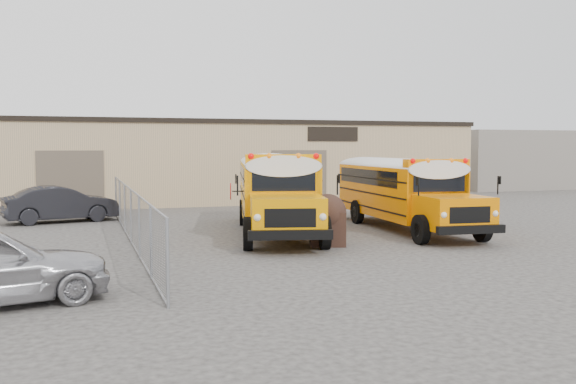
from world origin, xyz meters
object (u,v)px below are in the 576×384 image
object	(u,v)px
school_bus_left	(267,178)
car_dark	(61,204)
tarp_bundle	(327,219)
school_bus_right	(352,180)

from	to	relation	value
school_bus_left	car_dark	distance (m)	9.14
car_dark	school_bus_left	bearing A→B (deg)	-102.59
tarp_bundle	school_bus_left	bearing A→B (deg)	85.42
school_bus_left	school_bus_right	distance (m)	4.06
school_bus_right	tarp_bundle	size ratio (longest dim) A/B	5.80
school_bus_left	car_dark	xyz separation A→B (m)	(-9.09, -0.15, -0.95)
car_dark	tarp_bundle	bearing A→B (deg)	-152.35
school_bus_right	school_bus_left	bearing A→B (deg)	168.96
school_bus_left	tarp_bundle	distance (m)	9.73
school_bus_right	car_dark	xyz separation A→B (m)	(-13.07, 0.63, -0.85)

